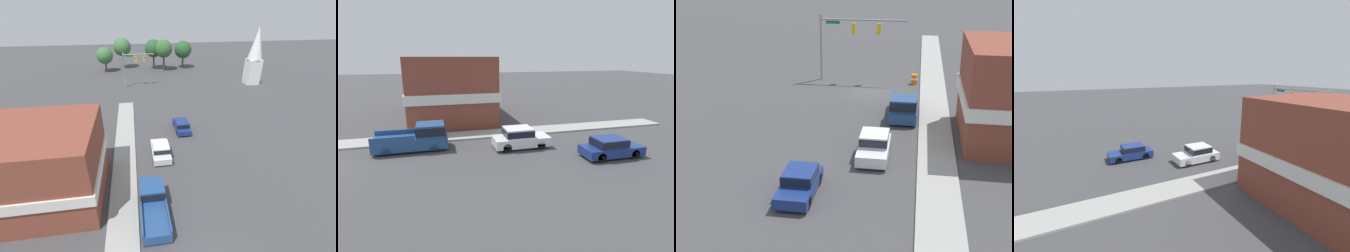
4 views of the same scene
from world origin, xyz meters
The scene contains 4 objects.
car_lead centered at (-1.71, 13.91, 0.81)m, with size 1.91×4.28×1.58m.
car_oncoming centered at (1.81, 19.41, 0.73)m, with size 1.81×4.24×1.39m.
pickup_truck_parked centered at (-3.26, 6.42, 0.96)m, with size 2.08×5.29×1.96m.
corner_brick_building centered at (-13.94, 9.46, 3.36)m, with size 13.38×8.79×6.80m.
Camera 2 is at (16.59, 7.88, 6.80)m, focal length 28.00 mm.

